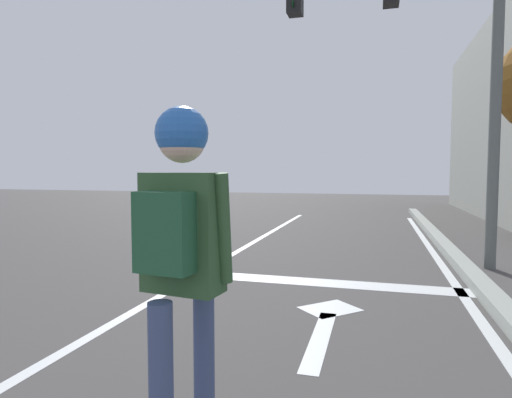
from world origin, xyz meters
The scene contains 7 objects.
lane_line_center centered at (0.02, 6.00, 0.00)m, with size 0.12×20.00×0.01m, color silver.
lane_line_curbside centered at (3.44, 6.00, 0.00)m, with size 0.12×20.00×0.01m, color silver.
stop_bar centered at (1.81, 7.45, 0.00)m, with size 3.57×0.40×0.01m, color silver.
lane_arrow_stem centered at (1.99, 5.55, 0.00)m, with size 0.16×1.40×0.01m, color silver.
lane_arrow_head centered at (1.99, 6.40, 0.00)m, with size 0.56×0.44×0.01m, color silver.
skater centered at (1.56, 3.70, 1.15)m, with size 0.46×0.62×1.68m.
traffic_signal_mast centered at (2.87, 8.95, 3.56)m, with size 4.57×0.34×4.90m.
Camera 1 is at (2.43, 1.87, 1.46)m, focal length 30.16 mm.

